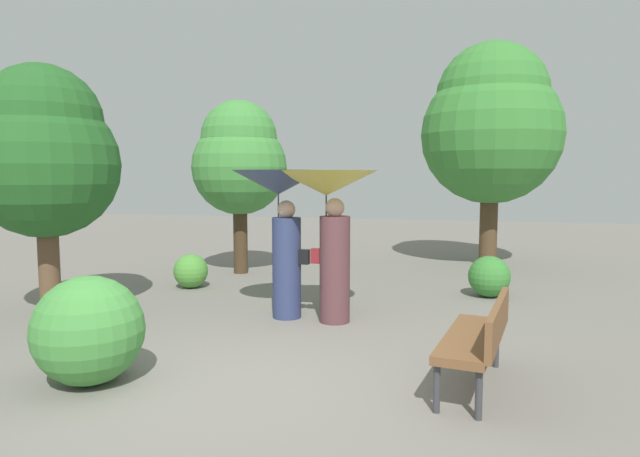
% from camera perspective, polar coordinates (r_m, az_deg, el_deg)
% --- Properties ---
extents(ground_plane, '(40.00, 40.00, 0.00)m').
position_cam_1_polar(ground_plane, '(5.50, -7.70, -15.48)').
color(ground_plane, slate).
extents(person_left, '(1.26, 1.26, 2.04)m').
position_cam_1_polar(person_left, '(7.55, -4.08, 2.16)').
color(person_left, navy).
rests_on(person_left, ground).
extents(person_right, '(1.36, 1.36, 2.04)m').
position_cam_1_polar(person_right, '(7.30, 0.91, 2.21)').
color(person_right, '#563338').
rests_on(person_right, ground).
extents(park_bench, '(0.72, 1.56, 0.83)m').
position_cam_1_polar(park_bench, '(5.33, 16.28, -10.56)').
color(park_bench, '#38383D').
rests_on(park_bench, ground).
extents(tree_near_left, '(2.01, 2.01, 3.48)m').
position_cam_1_polar(tree_near_left, '(8.47, -26.79, 7.11)').
color(tree_near_left, brown).
rests_on(tree_near_left, ground).
extents(tree_near_right, '(2.99, 2.99, 4.81)m').
position_cam_1_polar(tree_near_right, '(12.55, 17.41, 10.42)').
color(tree_near_right, '#4C3823').
rests_on(tree_near_right, ground).
extents(tree_mid_left, '(1.89, 1.89, 3.45)m').
position_cam_1_polar(tree_mid_left, '(11.10, -8.38, 7.20)').
color(tree_mid_left, '#42301E').
rests_on(tree_mid_left, ground).
extents(bush_path_left, '(0.67, 0.67, 0.67)m').
position_cam_1_polar(bush_path_left, '(9.34, 17.19, -4.79)').
color(bush_path_left, '#387F33').
rests_on(bush_path_left, ground).
extents(bush_path_right, '(1.03, 1.03, 1.03)m').
position_cam_1_polar(bush_path_right, '(5.69, -22.92, -9.72)').
color(bush_path_right, '#428C3D').
rests_on(bush_path_right, ground).
extents(bush_behind_bench, '(0.60, 0.60, 0.60)m').
position_cam_1_polar(bush_behind_bench, '(9.91, -13.29, -4.32)').
color(bush_behind_bench, '#4C9338').
rests_on(bush_behind_bench, ground).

